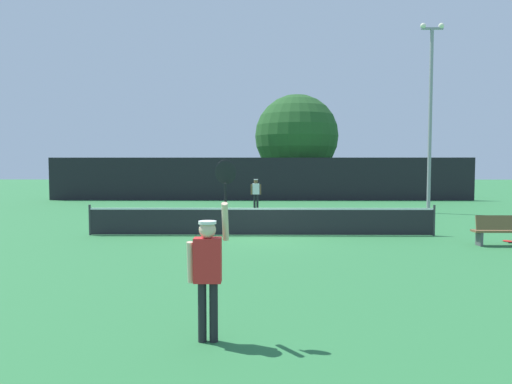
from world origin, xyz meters
TOP-DOWN VIEW (x-y plane):
  - ground_plane at (0.00, 0.00)m, footprint 120.00×120.00m
  - tennis_net at (0.00, 0.00)m, footprint 12.08×0.08m
  - perimeter_fence at (0.00, 16.13)m, footprint 29.19×0.12m
  - player_serving at (-0.75, -9.93)m, footprint 0.67×0.40m
  - player_receiving at (-0.28, 9.70)m, footprint 0.57×0.24m
  - tennis_ball at (2.12, 2.63)m, footprint 0.07×0.07m
  - spare_racket at (7.92, -1.28)m, footprint 0.28×0.52m
  - courtside_bench at (7.35, -2.09)m, footprint 1.80×0.44m
  - light_pole at (8.51, 7.69)m, footprint 1.18×0.28m
  - large_tree at (2.73, 20.04)m, footprint 6.34×6.34m
  - parked_car_near at (-3.30, 21.87)m, footprint 2.04×4.26m
  - parked_car_mid at (6.26, 22.38)m, footprint 2.28×4.36m

SIDE VIEW (x-z plane):
  - ground_plane at x=0.00m, z-range 0.00..0.00m
  - spare_racket at x=7.92m, z-range 0.00..0.04m
  - tennis_ball at x=2.12m, z-range 0.00..0.07m
  - courtside_bench at x=7.35m, z-range 0.01..0.96m
  - tennis_net at x=0.00m, z-range -0.02..1.05m
  - parked_car_near at x=-3.30m, z-range -0.07..1.62m
  - parked_car_mid at x=6.26m, z-range -0.07..1.62m
  - player_receiving at x=-0.28m, z-range 0.19..1.84m
  - player_serving at x=-0.75m, z-range -0.15..2.41m
  - perimeter_fence at x=0.00m, z-range 0.00..2.93m
  - large_tree at x=2.73m, z-range 0.71..8.49m
  - light_pole at x=8.51m, z-range 0.58..10.07m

